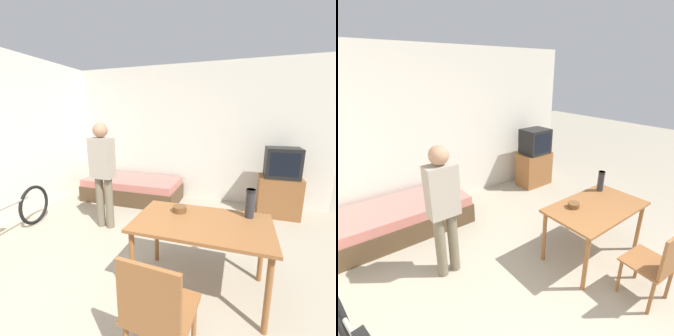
{
  "view_description": "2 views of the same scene",
  "coord_description": "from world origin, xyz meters",
  "views": [
    {
      "loc": [
        1.2,
        -0.86,
        1.68
      ],
      "look_at": [
        0.22,
        2.14,
        0.96
      ],
      "focal_mm": 24.0,
      "sensor_mm": 36.0,
      "label": 1
    },
    {
      "loc": [
        -1.75,
        -0.52,
        2.33
      ],
      "look_at": [
        0.25,
        2.07,
        1.08
      ],
      "focal_mm": 28.0,
      "sensor_mm": 36.0,
      "label": 2
    }
  ],
  "objects": [
    {
      "name": "wall_back",
      "position": [
        0.0,
        3.7,
        1.35
      ],
      "size": [
        5.63,
        0.06,
        2.7
      ],
      "color": "silver",
      "rests_on": "ground_plane"
    },
    {
      "name": "thermos_flask",
      "position": [
        1.32,
        1.31,
        0.88
      ],
      "size": [
        0.09,
        0.09,
        0.28
      ],
      "color": "#2D2D33",
      "rests_on": "dining_table"
    },
    {
      "name": "bicycle",
      "position": [
        -1.79,
        1.15,
        0.32
      ],
      "size": [
        0.34,
        1.67,
        0.72
      ],
      "color": "black",
      "rests_on": "ground_plane"
    },
    {
      "name": "wall_left",
      "position": [
        -2.34,
        1.83,
        1.35
      ],
      "size": [
        0.06,
        4.67,
        2.7
      ],
      "color": "silver",
      "rests_on": "ground_plane"
    },
    {
      "name": "wooden_chair",
      "position": [
        0.77,
        0.22,
        0.5
      ],
      "size": [
        0.46,
        0.46,
        0.89
      ],
      "color": "brown",
      "rests_on": "ground_plane"
    },
    {
      "name": "daybed",
      "position": [
        -0.88,
        3.14,
        0.22
      ],
      "size": [
        1.96,
        0.89,
        0.45
      ],
      "color": "#4C3823",
      "rests_on": "ground_plane"
    },
    {
      "name": "person_standing",
      "position": [
        -0.73,
        1.93,
        0.93
      ],
      "size": [
        0.34,
        0.21,
        1.6
      ],
      "color": "#6B604C",
      "rests_on": "ground_plane"
    },
    {
      "name": "tv",
      "position": [
        1.88,
        3.21,
        0.57
      ],
      "size": [
        0.67,
        0.44,
        1.19
      ],
      "color": "brown",
      "rests_on": "ground_plane"
    },
    {
      "name": "dining_table",
      "position": [
        0.9,
        1.07,
        0.64
      ],
      "size": [
        1.26,
        0.74,
        0.73
      ],
      "color": "brown",
      "rests_on": "ground_plane"
    },
    {
      "name": "mate_bowl",
      "position": [
        0.65,
        1.22,
        0.76
      ],
      "size": [
        0.14,
        0.14,
        0.06
      ],
      "color": "brown",
      "rests_on": "dining_table"
    }
  ]
}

